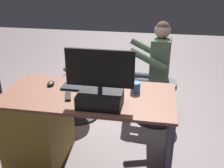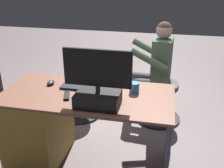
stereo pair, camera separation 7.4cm
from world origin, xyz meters
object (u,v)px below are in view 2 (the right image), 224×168
object	(u,v)px
teddy_bear	(76,65)
visitor_chair	(159,99)
keyboard	(85,87)
computer_mouse	(51,83)
desk	(48,123)
office_chair_teddy	(78,95)
tv_remote	(67,96)
person	(154,65)
cup	(134,88)
monitor	(98,89)

from	to	relation	value
teddy_bear	visitor_chair	size ratio (longest dim) A/B	0.70
keyboard	computer_mouse	world-z (taller)	computer_mouse
computer_mouse	visitor_chair	bearing A→B (deg)	-139.80
desk	office_chair_teddy	size ratio (longest dim) A/B	2.54
tv_remote	person	world-z (taller)	person
office_chair_teddy	person	size ratio (longest dim) A/B	0.49
computer_mouse	cup	bearing A→B (deg)	179.50
keyboard	person	world-z (taller)	person
keyboard	office_chair_teddy	xyz separation A→B (m)	(0.34, -0.75, -0.47)
monitor	teddy_bear	size ratio (longest dim) A/B	1.38
cup	office_chair_teddy	bearing A→B (deg)	-43.52
cup	keyboard	bearing A→B (deg)	1.25
office_chair_teddy	teddy_bear	size ratio (longest dim) A/B	1.53
computer_mouse	office_chair_teddy	xyz separation A→B (m)	(0.02, -0.73, -0.48)
person	cup	bearing A→B (deg)	81.87
monitor	office_chair_teddy	xyz separation A→B (m)	(0.53, -1.01, -0.59)
keyboard	computer_mouse	xyz separation A→B (m)	(0.33, -0.02, 0.01)
computer_mouse	teddy_bear	distance (m)	0.75
monitor	teddy_bear	distance (m)	1.17
teddy_bear	visitor_chair	xyz separation A→B (m)	(-0.98, -0.07, -0.37)
keyboard	computer_mouse	bearing A→B (deg)	-2.82
monitor	cup	xyz separation A→B (m)	(-0.24, -0.28, -0.09)
office_chair_teddy	teddy_bear	xyz separation A→B (m)	(0.00, -0.01, 0.38)
office_chair_teddy	monitor	bearing A→B (deg)	117.76
teddy_bear	office_chair_teddy	bearing A→B (deg)	90.00
computer_mouse	cup	world-z (taller)	cup
tv_remote	visitor_chair	world-z (taller)	tv_remote
cup	tv_remote	xyz separation A→B (m)	(0.53, 0.20, -0.04)
keyboard	office_chair_teddy	size ratio (longest dim) A/B	0.74
keyboard	tv_remote	bearing A→B (deg)	62.21
keyboard	teddy_bear	distance (m)	0.84
computer_mouse	person	xyz separation A→B (m)	(-0.88, -0.81, -0.05)
keyboard	person	size ratio (longest dim) A/B	0.36
cup	tv_remote	world-z (taller)	cup
cup	office_chair_teddy	distance (m)	1.18
monitor	person	distance (m)	1.16
monitor	visitor_chair	distance (m)	1.32
cup	visitor_chair	xyz separation A→B (m)	(-0.20, -0.82, -0.49)
teddy_bear	keyboard	bearing A→B (deg)	114.35
keyboard	cup	bearing A→B (deg)	-178.75
keyboard	cup	world-z (taller)	cup
keyboard	tv_remote	size ratio (longest dim) A/B	2.80
tv_remote	office_chair_teddy	world-z (taller)	tv_remote
tv_remote	monitor	bearing A→B (deg)	146.26
computer_mouse	tv_remote	bearing A→B (deg)	138.45
monitor	keyboard	distance (m)	0.35
computer_mouse	keyboard	bearing A→B (deg)	177.18
desk	teddy_bear	bearing A→B (deg)	-89.60
tv_remote	computer_mouse	bearing A→B (deg)	-60.12
monitor	person	world-z (taller)	person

